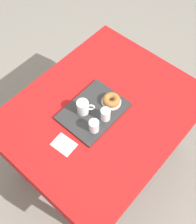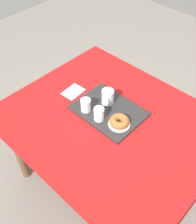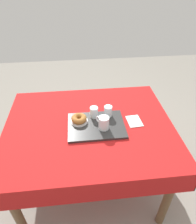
# 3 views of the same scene
# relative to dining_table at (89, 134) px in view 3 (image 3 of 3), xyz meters

# --- Properties ---
(ground_plane) EXTENTS (6.00, 6.00, 0.00)m
(ground_plane) POSITION_rel_dining_table_xyz_m (0.00, 0.00, -0.67)
(ground_plane) COLOR gray
(dining_table) EXTENTS (1.26, 1.02, 0.76)m
(dining_table) POSITION_rel_dining_table_xyz_m (0.00, 0.00, 0.00)
(dining_table) COLOR red
(dining_table) RESTS_ON ground
(serving_tray) EXTENTS (0.42, 0.31, 0.02)m
(serving_tray) POSITION_rel_dining_table_xyz_m (0.05, -0.02, 0.10)
(serving_tray) COLOR #2D2D2D
(serving_tray) RESTS_ON dining_table
(tea_mug_left) EXTENTS (0.09, 0.10, 0.10)m
(tea_mug_left) POSITION_rel_dining_table_xyz_m (0.10, -0.07, 0.16)
(tea_mug_left) COLOR white
(tea_mug_left) RESTS_ON serving_tray
(water_glass_near) EXTENTS (0.06, 0.06, 0.08)m
(water_glass_near) POSITION_rel_dining_table_xyz_m (0.05, 0.07, 0.15)
(water_glass_near) COLOR white
(water_glass_near) RESTS_ON serving_tray
(water_glass_far) EXTENTS (0.06, 0.06, 0.08)m
(water_glass_far) POSITION_rel_dining_table_xyz_m (0.15, 0.07, 0.15)
(water_glass_far) COLOR white
(water_glass_far) RESTS_ON serving_tray
(donut_plate_left) EXTENTS (0.13, 0.13, 0.01)m
(donut_plate_left) POSITION_rel_dining_table_xyz_m (-0.07, 0.02, 0.11)
(donut_plate_left) COLOR silver
(donut_plate_left) RESTS_ON serving_tray
(sugar_donut_left) EXTENTS (0.12, 0.12, 0.04)m
(sugar_donut_left) POSITION_rel_dining_table_xyz_m (-0.07, 0.02, 0.14)
(sugar_donut_left) COLOR #A3662D
(sugar_donut_left) RESTS_ON donut_plate_left
(paper_napkin) EXTENTS (0.11, 0.14, 0.01)m
(paper_napkin) POSITION_rel_dining_table_xyz_m (0.35, 0.00, 0.10)
(paper_napkin) COLOR white
(paper_napkin) RESTS_ON dining_table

